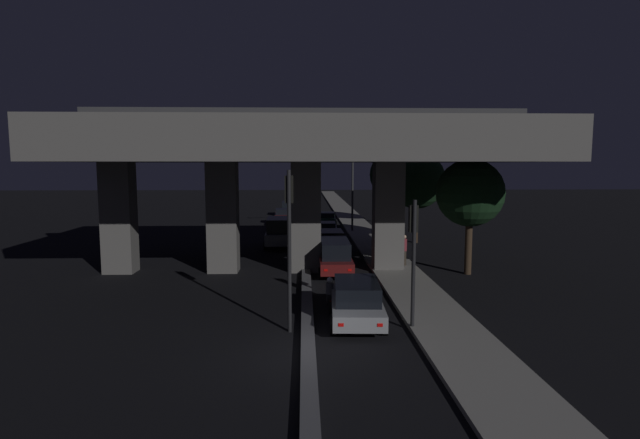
{
  "coord_description": "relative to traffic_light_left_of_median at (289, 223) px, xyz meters",
  "views": [
    {
      "loc": [
        -0.13,
        -14.99,
        5.92
      ],
      "look_at": [
        1.16,
        23.88,
        1.59
      ],
      "focal_mm": 28.0,
      "sensor_mm": 36.0,
      "label": 1
    }
  ],
  "objects": [
    {
      "name": "car_dark_green_third_oncoming",
      "position": [
        -1.18,
        39.68,
        -3.02
      ],
      "size": [
        1.95,
        4.43,
        1.67
      ],
      "rotation": [
        0.0,
        0.0,
        -1.55
      ],
      "color": "black",
      "rests_on": "ground_plane"
    },
    {
      "name": "sidewalk_right",
      "position": [
        5.59,
        25.75,
        -3.79
      ],
      "size": [
        2.64,
        126.0,
        0.17
      ],
      "primitive_type": "cube",
      "color": "gray",
      "rests_on": "ground_plane"
    },
    {
      "name": "car_silver_lead",
      "position": [
        2.48,
        1.0,
        -3.07
      ],
      "size": [
        2.18,
        4.65,
        1.54
      ],
      "rotation": [
        0.0,
        0.0,
        1.52
      ],
      "color": "gray",
      "rests_on": "ground_plane"
    },
    {
      "name": "street_lamp",
      "position": [
        4.28,
        25.65,
        0.39
      ],
      "size": [
        2.79,
        0.32,
        7.02
      ],
      "color": "#2D2D30",
      "rests_on": "ground_plane"
    },
    {
      "name": "car_silver_lead_oncoming",
      "position": [
        -1.35,
        18.36,
        -2.79
      ],
      "size": [
        1.93,
        4.35,
        2.08
      ],
      "rotation": [
        0.0,
        0.0,
        -1.55
      ],
      "color": "gray",
      "rests_on": "ground_plane"
    },
    {
      "name": "elevated_overpass",
      "position": [
        0.44,
        10.05,
        2.86
      ],
      "size": [
        24.02,
        13.05,
        8.91
      ],
      "color": "#5B5956",
      "rests_on": "ground_plane"
    },
    {
      "name": "roadside_tree_kerbside_far",
      "position": [
        9.32,
        31.46,
        1.0
      ],
      "size": [
        4.7,
        4.7,
        7.24
      ],
      "color": "#38281C",
      "rests_on": "ground_plane"
    },
    {
      "name": "ground_plane",
      "position": [
        0.63,
        -2.25,
        -3.88
      ],
      "size": [
        200.0,
        200.0,
        0.0
      ],
      "primitive_type": "plane",
      "color": "black"
    },
    {
      "name": "traffic_light_right_of_median",
      "position": [
        4.37,
        0.01,
        -0.68
      ],
      "size": [
        0.3,
        0.49,
        4.68
      ],
      "color": "black",
      "rests_on": "ground_plane"
    },
    {
      "name": "roadside_tree_kerbside_near",
      "position": [
        9.35,
        8.93,
        0.5
      ],
      "size": [
        3.6,
        3.6,
        6.2
      ],
      "color": "#38281C",
      "rests_on": "ground_plane"
    },
    {
      "name": "car_dark_green_fifth",
      "position": [
        2.61,
        29.98,
        -3.17
      ],
      "size": [
        2.07,
        4.51,
        1.35
      ],
      "rotation": [
        0.0,
        0.0,
        1.54
      ],
      "color": "black",
      "rests_on": "ground_plane"
    },
    {
      "name": "motorcycle_black_filtering_near",
      "position": [
        1.56,
        2.62,
        -3.3
      ],
      "size": [
        0.32,
        1.79,
        1.34
      ],
      "rotation": [
        0.0,
        0.0,
        1.57
      ],
      "color": "black",
      "rests_on": "ground_plane"
    },
    {
      "name": "median_divider",
      "position": [
        0.63,
        32.75,
        -3.76
      ],
      "size": [
        0.46,
        126.0,
        0.23
      ],
      "primitive_type": "cube",
      "color": "#4C4C51",
      "rests_on": "ground_plane"
    },
    {
      "name": "car_silver_fourth",
      "position": [
        2.18,
        21.84,
        -3.15
      ],
      "size": [
        2.17,
        4.0,
        1.37
      ],
      "rotation": [
        0.0,
        0.0,
        1.53
      ],
      "color": "gray",
      "rests_on": "ground_plane"
    },
    {
      "name": "traffic_light_left_of_median",
      "position": [
        0.0,
        0.0,
        0.0
      ],
      "size": [
        0.3,
        0.49,
        5.72
      ],
      "color": "black",
      "rests_on": "ground_plane"
    },
    {
      "name": "car_dark_red_second",
      "position": [
        2.21,
        9.64,
        -2.94
      ],
      "size": [
        1.89,
        4.83,
        1.76
      ],
      "rotation": [
        0.0,
        0.0,
        1.57
      ],
      "color": "#591414",
      "rests_on": "ground_plane"
    },
    {
      "name": "roadside_tree_kerbside_mid",
      "position": [
        8.96,
        19.77,
        0.82
      ],
      "size": [
        4.25,
        4.25,
        6.84
      ],
      "color": "#2D2116",
      "rests_on": "ground_plane"
    },
    {
      "name": "car_grey_third",
      "position": [
        2.27,
        15.28,
        -3.05
      ],
      "size": [
        2.04,
        4.27,
        1.55
      ],
      "rotation": [
        0.0,
        0.0,
        1.59
      ],
      "color": "#515459",
      "rests_on": "ground_plane"
    },
    {
      "name": "car_dark_red_second_oncoming",
      "position": [
        -1.4,
        31.64,
        -3.11
      ],
      "size": [
        2.14,
        4.64,
        1.55
      ],
      "rotation": [
        0.0,
        0.0,
        -1.54
      ],
      "color": "#591414",
      "rests_on": "ground_plane"
    },
    {
      "name": "pedestrian_on_sidewalk",
      "position": [
        6.23,
        10.61,
        -2.81
      ],
      "size": [
        0.3,
        0.3,
        1.75
      ],
      "color": "#2D261E",
      "rests_on": "sidewalk_right"
    }
  ]
}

